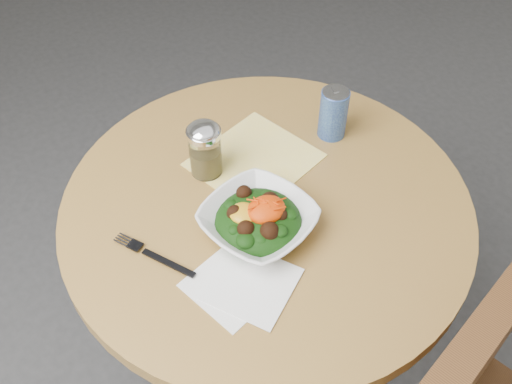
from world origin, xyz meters
The scene contains 8 objects.
ground centered at (0.00, 0.00, 0.00)m, with size 6.00×6.00×0.00m, color #303033.
table centered at (0.00, 0.00, 0.55)m, with size 0.90×0.90×0.75m.
cloth_napkin centered at (0.05, 0.12, 0.75)m, with size 0.25×0.23×0.00m, color yellow.
paper_napkins centered at (-0.16, -0.15, 0.75)m, with size 0.23×0.22×0.00m.
salad_bowl centered at (-0.06, -0.06, 0.78)m, with size 0.27×0.27×0.08m.
fork centered at (-0.28, 0.00, 0.76)m, with size 0.10×0.18×0.00m.
spice_shaker centered at (-0.06, 0.15, 0.82)m, with size 0.08×0.08×0.14m.
beverage_can centered at (0.25, 0.09, 0.81)m, with size 0.07×0.07×0.13m.
Camera 1 is at (-0.48, -0.67, 1.68)m, focal length 40.00 mm.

